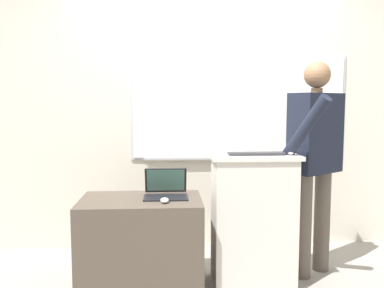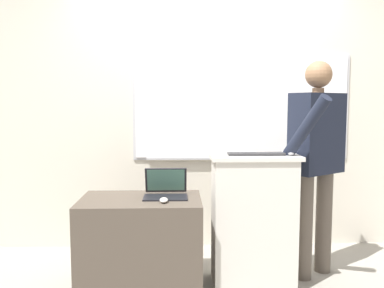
# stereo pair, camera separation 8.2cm
# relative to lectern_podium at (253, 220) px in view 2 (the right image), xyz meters

# --- Properties ---
(back_wall) EXTENTS (6.40, 0.17, 2.98)m
(back_wall) POSITION_rel_lectern_podium_xyz_m (-0.27, 0.94, 0.98)
(back_wall) COLOR beige
(back_wall) RESTS_ON ground_plane
(lectern_podium) EXTENTS (0.66, 0.41, 1.01)m
(lectern_podium) POSITION_rel_lectern_podium_xyz_m (0.00, 0.00, 0.00)
(lectern_podium) COLOR beige
(lectern_podium) RESTS_ON ground_plane
(side_desk) EXTENTS (0.90, 0.58, 0.68)m
(side_desk) POSITION_rel_lectern_podium_xyz_m (-0.85, -0.01, -0.17)
(side_desk) COLOR #4C4238
(side_desk) RESTS_ON ground_plane
(person_presenter) EXTENTS (0.61, 0.74, 1.72)m
(person_presenter) POSITION_rel_lectern_podium_xyz_m (0.53, 0.15, 0.49)
(person_presenter) COLOR brown
(person_presenter) RESTS_ON ground_plane
(laptop) EXTENTS (0.33, 0.29, 0.21)m
(laptop) POSITION_rel_lectern_podium_xyz_m (-0.66, 0.07, 0.24)
(laptop) COLOR black
(laptop) RESTS_ON side_desk
(wireless_keyboard) EXTENTS (0.41, 0.12, 0.02)m
(wireless_keyboard) POSITION_rel_lectern_podium_xyz_m (0.01, -0.05, 0.51)
(wireless_keyboard) COLOR #2D2D30
(wireless_keyboard) RESTS_ON lectern_podium
(computer_mouse_by_laptop) EXTENTS (0.06, 0.10, 0.03)m
(computer_mouse_by_laptop) POSITION_rel_lectern_podium_xyz_m (-0.67, -0.14, 0.19)
(computer_mouse_by_laptop) COLOR silver
(computer_mouse_by_laptop) RESTS_ON side_desk
(computer_mouse_by_keyboard) EXTENTS (0.06, 0.10, 0.03)m
(computer_mouse_by_keyboard) POSITION_rel_lectern_podium_xyz_m (0.26, -0.06, 0.52)
(computer_mouse_by_keyboard) COLOR #BCBCC1
(computer_mouse_by_keyboard) RESTS_ON lectern_podium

